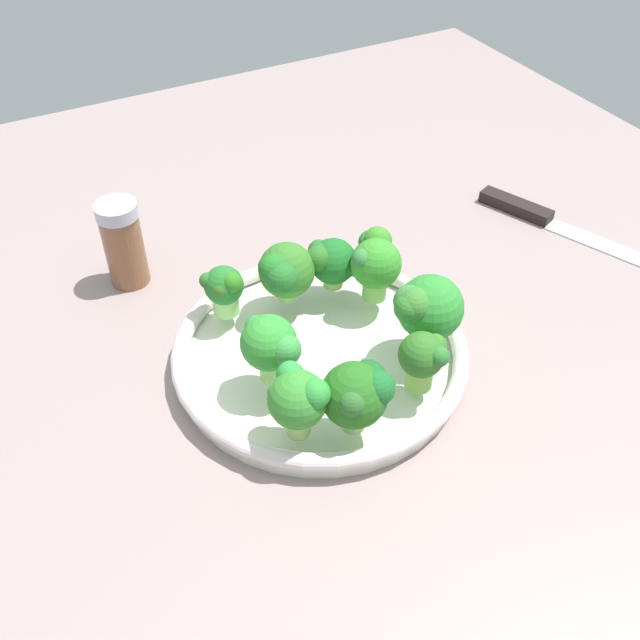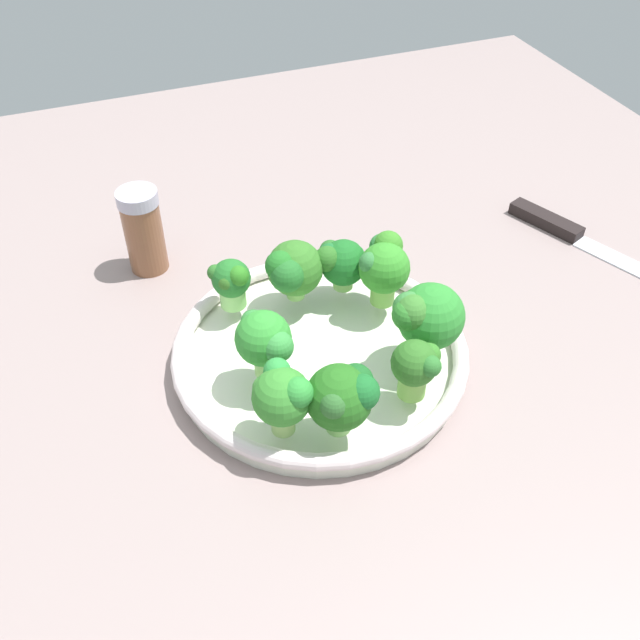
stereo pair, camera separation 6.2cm
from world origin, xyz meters
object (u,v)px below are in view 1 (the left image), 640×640
broccoli_floret_5 (224,288)px  broccoli_floret_7 (425,308)px  broccoli_floret_2 (424,357)px  broccoli_floret_1 (373,259)px  knife (550,221)px  pepper_shaker (123,243)px  broccoli_floret_3 (298,398)px  broccoli_floret_6 (270,344)px  broccoli_floret_8 (329,260)px  bowl (320,353)px  broccoli_floret_0 (358,394)px  broccoli_floret_4 (284,272)px

broccoli_floret_5 → broccoli_floret_7: size_ratio=0.69×
broccoli_floret_2 → broccoli_floret_7: bearing=145.4°
broccoli_floret_1 → broccoli_floret_2: 13.94cm
knife → pepper_shaker: 51.80cm
broccoli_floret_3 → broccoli_floret_7: size_ratio=0.85×
broccoli_floret_5 → broccoli_floret_6: bearing=0.8°
broccoli_floret_1 → broccoli_floret_6: size_ratio=1.01×
broccoli_floret_7 → broccoli_floret_8: 12.94cm
broccoli_floret_3 → broccoli_floret_6: size_ratio=0.96×
pepper_shaker → broccoli_floret_5: bearing=25.4°
broccoli_floret_7 → bowl: bearing=-120.7°
broccoli_floret_0 → broccoli_floret_4: size_ratio=1.02×
broccoli_floret_3 → knife: size_ratio=0.26×
broccoli_floret_7 → broccoli_floret_8: broccoli_floret_7 is taller
bowl → broccoli_floret_2: (9.27, 5.50, 4.98)cm
broccoli_floret_6 → pepper_shaker: size_ratio=0.69×
broccoli_floret_0 → broccoli_floret_2: (-1.37, 7.58, -0.45)cm
broccoli_floret_3 → broccoli_floret_4: 17.36cm
knife → broccoli_floret_0: bearing=-64.4°
bowl → broccoli_floret_7: broccoli_floret_7 is taller
broccoli_floret_4 → broccoli_floret_7: broccoli_floret_7 is taller
broccoli_floret_0 → broccoli_floret_1: broccoli_floret_1 is taller
broccoli_floret_0 → pepper_shaker: bearing=-161.9°
broccoli_floret_5 → broccoli_floret_1: bearing=74.2°
bowl → broccoli_floret_5: bearing=-143.4°
broccoli_floret_6 → broccoli_floret_4: bearing=147.7°
broccoli_floret_6 → broccoli_floret_7: 14.91cm
broccoli_floret_0 → knife: broccoli_floret_0 is taller
broccoli_floret_0 → broccoli_floret_1: (-14.98, 10.54, 0.38)cm
bowl → broccoli_floret_4: 9.01cm
broccoli_floret_0 → broccoli_floret_1: 18.32cm
broccoli_floret_4 → broccoli_floret_5: size_ratio=1.22×
broccoli_floret_1 → knife: bearing=97.5°
broccoli_floret_8 → broccoli_floret_1: bearing=48.5°
broccoli_floret_6 → broccoli_floret_8: size_ratio=1.23×
broccoli_floret_1 → broccoli_floret_4: size_ratio=1.07×
broccoli_floret_1 → broccoli_floret_4: bearing=-108.3°
broccoli_floret_5 → broccoli_floret_8: broccoli_floret_8 is taller
broccoli_floret_3 → knife: bearing=111.1°
bowl → broccoli_floret_1: 11.14cm
broccoli_floret_2 → broccoli_floret_6: size_ratio=0.85×
broccoli_floret_4 → pepper_shaker: 19.39cm
knife → broccoli_floret_8: bearing=-88.7°
pepper_shaker → broccoli_floret_7: bearing=38.1°
bowl → broccoli_floret_8: size_ratio=5.11×
broccoli_floret_2 → broccoli_floret_4: broccoli_floret_4 is taller
broccoli_floret_3 → broccoli_floret_8: size_ratio=1.18×
knife → broccoli_floret_4: bearing=-88.7°
broccoli_floret_2 → broccoli_floret_6: (-7.18, -11.67, 0.80)cm
bowl → knife: bearing=102.3°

